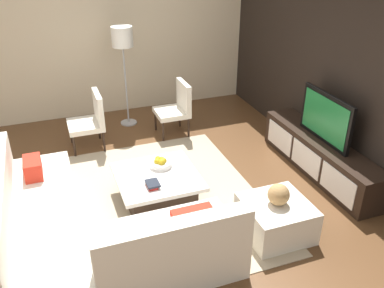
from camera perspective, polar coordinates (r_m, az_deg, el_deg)
name	(u,v)px	position (r m, az deg, el deg)	size (l,w,h in m)	color
ground_plane	(153,207)	(5.18, -5.42, -8.59)	(14.00, 14.00, 0.00)	brown
feature_wall_back	(353,73)	(5.73, 21.24, 9.04)	(6.40, 0.12, 2.80)	black
side_wall_left	(111,35)	(7.54, -11.08, 14.57)	(0.12, 5.20, 2.80)	beige
area_rug	(151,202)	(5.26, -5.72, -7.93)	(3.05, 2.68, 0.01)	tan
media_console	(320,156)	(5.99, 17.15, -1.59)	(2.22, 0.46, 0.50)	black
television	(326,118)	(5.74, 17.95, 3.45)	(1.00, 0.06, 0.66)	black
sectional_couch	(80,231)	(4.51, -15.15, -11.55)	(2.52, 2.31, 0.81)	silver
coffee_table	(158,187)	(5.17, -4.74, -5.95)	(0.97, 0.98, 0.38)	black
accent_chair_near	(91,118)	(6.48, -13.71, 3.56)	(0.56, 0.52, 0.87)	black
floor_lamp	(123,42)	(6.88, -9.55, 13.64)	(0.34, 0.34, 1.67)	#A5A5AA
ottoman	(276,218)	(4.74, 11.46, -10.00)	(0.70, 0.70, 0.40)	silver
fruit_bowl	(161,163)	(5.21, -4.33, -2.62)	(0.28, 0.28, 0.13)	silver
accent_chair_far	(177,105)	(6.74, -2.09, 5.33)	(0.53, 0.51, 0.87)	black
decorative_ball	(279,195)	(4.56, 11.83, -6.82)	(0.24, 0.24, 0.24)	#AD8451
book_stack	(152,184)	(4.84, -5.50, -5.56)	(0.19, 0.15, 0.06)	maroon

